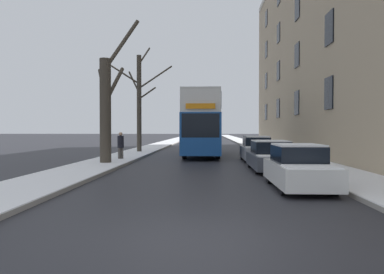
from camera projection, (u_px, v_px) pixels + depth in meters
ground_plane at (198, 241)px, 6.45m from camera, size 320.00×320.00×0.00m
sidewalk_left at (172, 141)px, 59.62m from camera, size 2.71×130.00×0.16m
sidewalk_right at (242, 141)px, 59.15m from camera, size 2.71×130.00×0.16m
terrace_facade_right at (358, 35)px, 27.95m from camera, size 9.10×42.60×17.91m
bare_tree_left_0 at (107, 105)px, 20.10m from camera, size 2.45×2.26×8.05m
bare_tree_left_1 at (140, 100)px, 30.20m from camera, size 4.82×1.84×8.67m
double_decker_bus at (202, 121)px, 27.71m from camera, size 2.54×11.17×4.48m
parked_car_0 at (299, 168)px, 12.13m from camera, size 1.68×4.07×1.44m
parked_car_1 at (271, 157)px, 17.50m from camera, size 1.85×4.57×1.41m
parked_car_2 at (256, 150)px, 22.66m from camera, size 1.71×3.96×1.53m
pedestrian_left_sidewalk at (121, 145)px, 22.69m from camera, size 0.38×0.38×1.76m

